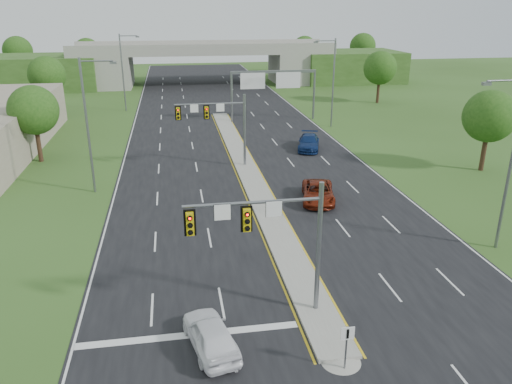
{
  "coord_description": "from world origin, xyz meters",
  "views": [
    {
      "loc": [
        -6.65,
        -21.04,
        14.69
      ],
      "look_at": [
        -1.46,
        9.78,
        3.0
      ],
      "focal_mm": 35.0,
      "sensor_mm": 36.0,
      "label": 1
    }
  ],
  "objects_px": {
    "signal_mast_near": "(274,231)",
    "overpass": "(204,66)",
    "car_far_b": "(309,142)",
    "keep_right_sign": "(347,341)",
    "sign_gantry": "(272,82)",
    "car_far_a": "(318,192)",
    "car_white": "(211,334)",
    "signal_mast_far": "(221,119)"
  },
  "relations": [
    {
      "from": "overpass",
      "to": "car_white",
      "type": "xyz_separation_m",
      "value": [
        -5.54,
        -82.11,
        -2.78
      ]
    },
    {
      "from": "signal_mast_near",
      "to": "car_far_b",
      "type": "xyz_separation_m",
      "value": [
        9.99,
        29.93,
        -3.93
      ]
    },
    {
      "from": "sign_gantry",
      "to": "car_far_a",
      "type": "height_order",
      "value": "sign_gantry"
    },
    {
      "from": "sign_gantry",
      "to": "car_white",
      "type": "distance_m",
      "value": 48.8
    },
    {
      "from": "signal_mast_far",
      "to": "car_white",
      "type": "distance_m",
      "value": 27.52
    },
    {
      "from": "sign_gantry",
      "to": "car_far_a",
      "type": "relative_size",
      "value": 2.19
    },
    {
      "from": "signal_mast_far",
      "to": "overpass",
      "type": "relative_size",
      "value": 0.09
    },
    {
      "from": "overpass",
      "to": "car_far_b",
      "type": "distance_m",
      "value": 50.81
    },
    {
      "from": "signal_mast_far",
      "to": "car_far_a",
      "type": "relative_size",
      "value": 1.32
    },
    {
      "from": "signal_mast_near",
      "to": "signal_mast_far",
      "type": "xyz_separation_m",
      "value": [
        0.0,
        25.0,
        0.0
      ]
    },
    {
      "from": "keep_right_sign",
      "to": "car_far_a",
      "type": "xyz_separation_m",
      "value": [
        4.41,
        19.33,
        -0.76
      ]
    },
    {
      "from": "overpass",
      "to": "car_far_b",
      "type": "height_order",
      "value": "overpass"
    },
    {
      "from": "car_far_a",
      "to": "car_far_b",
      "type": "bearing_deg",
      "value": 90.67
    },
    {
      "from": "signal_mast_far",
      "to": "keep_right_sign",
      "type": "xyz_separation_m",
      "value": [
        2.26,
        -29.45,
        -3.21
      ]
    },
    {
      "from": "overpass",
      "to": "signal_mast_far",
      "type": "bearing_deg",
      "value": -92.35
    },
    {
      "from": "car_white",
      "to": "car_far_a",
      "type": "xyz_separation_m",
      "value": [
        9.95,
        16.91,
        -0.02
      ]
    },
    {
      "from": "signal_mast_far",
      "to": "sign_gantry",
      "type": "bearing_deg",
      "value": 65.89
    },
    {
      "from": "sign_gantry",
      "to": "car_far_b",
      "type": "relative_size",
      "value": 2.17
    },
    {
      "from": "car_far_b",
      "to": "keep_right_sign",
      "type": "bearing_deg",
      "value": -85.39
    },
    {
      "from": "sign_gantry",
      "to": "car_far_a",
      "type": "bearing_deg",
      "value": -94.32
    },
    {
      "from": "signal_mast_far",
      "to": "overpass",
      "type": "bearing_deg",
      "value": 87.65
    },
    {
      "from": "signal_mast_far",
      "to": "car_far_b",
      "type": "relative_size",
      "value": 1.31
    },
    {
      "from": "overpass",
      "to": "signal_mast_near",
      "type": "bearing_deg",
      "value": -91.62
    },
    {
      "from": "sign_gantry",
      "to": "keep_right_sign",
      "type": "bearing_deg",
      "value": -97.7
    },
    {
      "from": "signal_mast_near",
      "to": "car_white",
      "type": "xyz_separation_m",
      "value": [
        -3.28,
        -2.04,
        -3.95
      ]
    },
    {
      "from": "car_white",
      "to": "car_far_a",
      "type": "bearing_deg",
      "value": -132.89
    },
    {
      "from": "car_white",
      "to": "overpass",
      "type": "bearing_deg",
      "value": -106.28
    },
    {
      "from": "signal_mast_far",
      "to": "car_far_b",
      "type": "height_order",
      "value": "signal_mast_far"
    },
    {
      "from": "signal_mast_far",
      "to": "car_far_a",
      "type": "xyz_separation_m",
      "value": [
        6.67,
        -10.13,
        -3.97
      ]
    },
    {
      "from": "signal_mast_far",
      "to": "sign_gantry",
      "type": "xyz_separation_m",
      "value": [
        8.95,
        19.99,
        0.51
      ]
    },
    {
      "from": "car_far_a",
      "to": "signal_mast_near",
      "type": "bearing_deg",
      "value": -101.05
    },
    {
      "from": "overpass",
      "to": "car_far_b",
      "type": "bearing_deg",
      "value": -81.24
    },
    {
      "from": "signal_mast_near",
      "to": "car_far_a",
      "type": "relative_size",
      "value": 1.32
    },
    {
      "from": "signal_mast_near",
      "to": "car_far_b",
      "type": "relative_size",
      "value": 1.31
    },
    {
      "from": "signal_mast_near",
      "to": "overpass",
      "type": "relative_size",
      "value": 0.09
    },
    {
      "from": "signal_mast_near",
      "to": "sign_gantry",
      "type": "xyz_separation_m",
      "value": [
        8.95,
        44.99,
        0.51
      ]
    },
    {
      "from": "signal_mast_far",
      "to": "sign_gantry",
      "type": "distance_m",
      "value": 21.91
    },
    {
      "from": "signal_mast_near",
      "to": "car_far_b",
      "type": "bearing_deg",
      "value": 71.53
    },
    {
      "from": "car_far_a",
      "to": "overpass",
      "type": "bearing_deg",
      "value": 106.98
    },
    {
      "from": "keep_right_sign",
      "to": "car_white",
      "type": "height_order",
      "value": "keep_right_sign"
    },
    {
      "from": "signal_mast_near",
      "to": "car_far_a",
      "type": "bearing_deg",
      "value": 65.84
    },
    {
      "from": "car_far_a",
      "to": "sign_gantry",
      "type": "bearing_deg",
      "value": 98.79
    }
  ]
}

